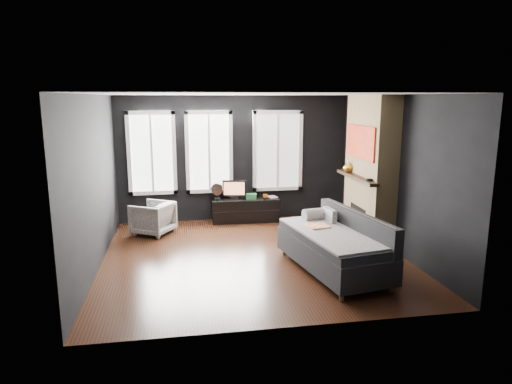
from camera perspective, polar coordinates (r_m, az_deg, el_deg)
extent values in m
plane|color=black|center=(7.84, -0.36, -8.00)|extent=(5.00, 5.00, 0.00)
plane|color=white|center=(7.38, -0.38, 12.14)|extent=(5.00, 5.00, 0.00)
cube|color=black|center=(9.94, -2.71, 4.21)|extent=(5.00, 0.02, 2.70)
cube|color=black|center=(7.51, -19.54, 1.11)|extent=(0.02, 5.00, 2.70)
cube|color=black|center=(8.27, 17.00, 2.19)|extent=(0.02, 5.00, 2.70)
cube|color=gray|center=(7.66, 9.18, -3.43)|extent=(0.13, 0.38, 0.37)
imported|color=white|center=(9.20, -12.79, -3.01)|extent=(0.90, 0.92, 0.71)
imported|color=orange|center=(9.90, 1.20, -0.46)|extent=(0.13, 0.12, 0.11)
imported|color=tan|center=(9.95, 1.61, -0.04)|extent=(0.17, 0.06, 0.24)
cube|color=#276C37|center=(9.81, -0.59, -0.55)|extent=(0.24, 0.18, 0.12)
imported|color=gold|center=(9.04, 11.48, 3.12)|extent=(0.23, 0.23, 0.20)
cylinder|color=black|center=(8.14, 13.97, 1.49)|extent=(0.14, 0.14, 0.04)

